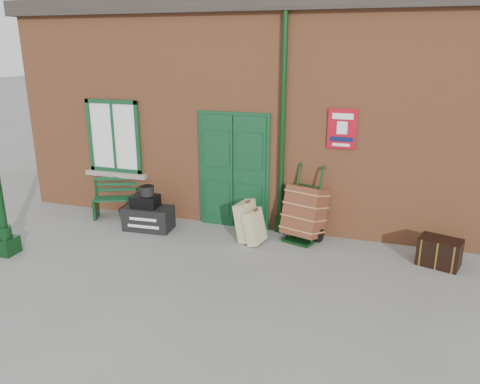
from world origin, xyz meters
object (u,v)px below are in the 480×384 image
at_px(dark_trunk, 440,252).
at_px(porter_trolley, 305,212).
at_px(bench, 128,197).
at_px(houdini_trunk, 149,218).

bearing_deg(dark_trunk, porter_trolley, -172.63).
relative_size(bench, dark_trunk, 2.21).
bearing_deg(houdini_trunk, bench, 141.44).
bearing_deg(dark_trunk, bench, -167.44).
height_order(bench, porter_trolley, porter_trolley).
relative_size(bench, houdini_trunk, 1.55).
distance_m(bench, porter_trolley, 3.74).
relative_size(houdini_trunk, dark_trunk, 1.42).
distance_m(bench, houdini_trunk, 0.96).
distance_m(houdini_trunk, dark_trunk, 5.26).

